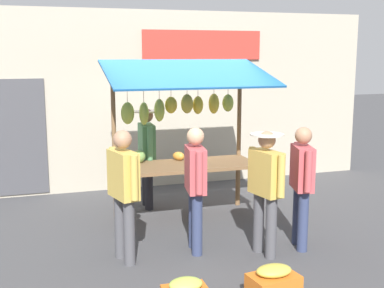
# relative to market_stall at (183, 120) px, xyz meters

# --- Properties ---
(ground_plane) EXTENTS (40.00, 40.00, 0.00)m
(ground_plane) POSITION_rel_market_stall_xyz_m (-0.02, 0.09, -1.57)
(ground_plane) COLOR #424244
(street_backdrop) EXTENTS (9.00, 0.30, 3.40)m
(street_backdrop) POSITION_rel_market_stall_xyz_m (0.03, -2.11, 0.13)
(street_backdrop) COLOR #B2A893
(street_backdrop) RESTS_ON ground
(market_stall) EXTENTS (2.50, 1.46, 2.50)m
(market_stall) POSITION_rel_market_stall_xyz_m (0.00, 0.00, 0.00)
(market_stall) COLOR brown
(market_stall) RESTS_ON ground
(vendor_with_sunhat) EXTENTS (0.44, 0.72, 1.69)m
(vendor_with_sunhat) POSITION_rel_market_stall_xyz_m (0.44, -0.66, -0.56)
(vendor_with_sunhat) COLOR #232328
(vendor_with_sunhat) RESTS_ON ground
(shopper_in_grey_tee) EXTENTS (0.42, 0.69, 1.63)m
(shopper_in_grey_tee) POSITION_rel_market_stall_xyz_m (-0.55, 1.83, -0.60)
(shopper_in_grey_tee) COLOR #4C4C51
(shopper_in_grey_tee) RESTS_ON ground
(shopper_in_striped_shirt) EXTENTS (0.34, 0.68, 1.65)m
(shopper_in_striped_shirt) POSITION_rel_market_stall_xyz_m (-1.12, 1.74, -0.61)
(shopper_in_striped_shirt) COLOR navy
(shopper_in_striped_shirt) RESTS_ON ground
(shopper_with_ponytail) EXTENTS (0.30, 0.70, 1.66)m
(shopper_with_ponytail) POSITION_rel_market_stall_xyz_m (0.27, 1.44, -0.60)
(shopper_with_ponytail) COLOR navy
(shopper_with_ponytail) RESTS_ON ground
(shopper_with_shopping_bag) EXTENTS (0.34, 0.69, 1.68)m
(shopper_with_shopping_bag) POSITION_rel_market_stall_xyz_m (1.22, 1.48, -0.59)
(shopper_with_shopping_bag) COLOR #4C4C51
(shopper_with_shopping_bag) RESTS_ON ground
(produce_crate_near) EXTENTS (0.56, 0.41, 0.39)m
(produce_crate_near) POSITION_rel_market_stall_xyz_m (-0.10, 3.00, -1.39)
(produce_crate_near) COLOR #D1661E
(produce_crate_near) RESTS_ON ground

